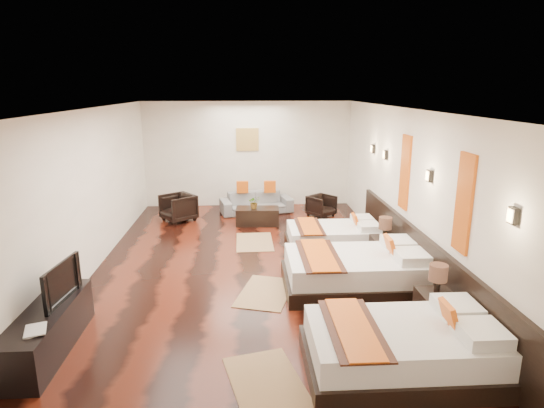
{
  "coord_description": "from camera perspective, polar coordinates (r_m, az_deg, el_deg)",
  "views": [
    {
      "loc": [
        -0.07,
        -7.37,
        3.15
      ],
      "look_at": [
        0.4,
        0.54,
        1.1
      ],
      "focal_mm": 29.91,
      "sensor_mm": 36.0,
      "label": 1
    }
  ],
  "objects": [
    {
      "name": "floor",
      "position": [
        8.01,
        -2.68,
        -8.65
      ],
      "size": [
        5.5,
        9.5,
        0.01
      ],
      "primitive_type": "cube",
      "color": "black",
      "rests_on": "ground"
    },
    {
      "name": "ceiling",
      "position": [
        7.38,
        -2.94,
        11.78
      ],
      "size": [
        5.5,
        9.5,
        0.01
      ],
      "primitive_type": "cube",
      "color": "white",
      "rests_on": "floor"
    },
    {
      "name": "back_wall",
      "position": [
        12.25,
        -3.09,
        6.26
      ],
      "size": [
        5.5,
        0.01,
        2.8
      ],
      "primitive_type": "cube",
      "color": "silver",
      "rests_on": "floor"
    },
    {
      "name": "left_wall",
      "position": [
        8.03,
        -22.82,
        0.78
      ],
      "size": [
        0.01,
        9.5,
        2.8
      ],
      "primitive_type": "cube",
      "color": "silver",
      "rests_on": "floor"
    },
    {
      "name": "right_wall",
      "position": [
        8.08,
        17.08,
        1.36
      ],
      "size": [
        0.01,
        9.5,
        2.8
      ],
      "primitive_type": "cube",
      "color": "silver",
      "rests_on": "floor"
    },
    {
      "name": "headboard_panel",
      "position": [
        7.63,
        18.34,
        -6.99
      ],
      "size": [
        0.08,
        6.6,
        0.9
      ],
      "primitive_type": "cube",
      "color": "black",
      "rests_on": "floor"
    },
    {
      "name": "bed_near",
      "position": [
        5.59,
        16.29,
        -16.98
      ],
      "size": [
        2.18,
        1.37,
        0.83
      ],
      "color": "black",
      "rests_on": "floor"
    },
    {
      "name": "bed_mid",
      "position": [
        7.45,
        10.7,
        -8.27
      ],
      "size": [
        2.28,
        1.43,
        0.87
      ],
      "color": "black",
      "rests_on": "floor"
    },
    {
      "name": "bed_far",
      "position": [
        9.18,
        7.85,
        -4.1
      ],
      "size": [
        1.86,
        1.17,
        0.71
      ],
      "color": "black",
      "rests_on": "floor"
    },
    {
      "name": "nightstand_a",
      "position": [
        6.59,
        19.85,
        -11.9
      ],
      "size": [
        0.45,
        0.45,
        0.9
      ],
      "color": "black",
      "rests_on": "floor"
    },
    {
      "name": "nightstand_b",
      "position": [
        8.58,
        13.89,
        -5.29
      ],
      "size": [
        0.44,
        0.44,
        0.88
      ],
      "color": "black",
      "rests_on": "floor"
    },
    {
      "name": "jute_mat_near",
      "position": [
        5.33,
        -0.67,
        -21.64
      ],
      "size": [
        1.02,
        1.34,
        0.01
      ],
      "primitive_type": "cube",
      "rotation": [
        0.0,
        0.0,
        0.24
      ],
      "color": "#93724B",
      "rests_on": "floor"
    },
    {
      "name": "jute_mat_mid",
      "position": [
        7.28,
        -0.83,
        -11.06
      ],
      "size": [
        1.06,
        1.36,
        0.01
      ],
      "primitive_type": "cube",
      "rotation": [
        0.0,
        0.0,
        -0.29
      ],
      "color": "#93724B",
      "rests_on": "floor"
    },
    {
      "name": "jute_mat_far",
      "position": [
        9.52,
        -2.22,
        -4.79
      ],
      "size": [
        0.76,
        1.21,
        0.01
      ],
      "primitive_type": "cube",
      "rotation": [
        0.0,
        0.0,
        0.01
      ],
      "color": "#93724B",
      "rests_on": "floor"
    },
    {
      "name": "tv_console",
      "position": [
        6.34,
        -26.34,
        -14.05
      ],
      "size": [
        0.5,
        1.8,
        0.55
      ],
      "primitive_type": "cube",
      "color": "black",
      "rests_on": "floor"
    },
    {
      "name": "tv",
      "position": [
        6.32,
        -25.58,
        -8.82
      ],
      "size": [
        0.21,
        0.87,
        0.5
      ],
      "primitive_type": "imported",
      "rotation": [
        0.0,
        0.0,
        1.46
      ],
      "color": "black",
      "rests_on": "tv_console"
    },
    {
      "name": "book",
      "position": [
        5.78,
        -28.76,
        -13.98
      ],
      "size": [
        0.31,
        0.36,
        0.03
      ],
      "primitive_type": "imported",
      "rotation": [
        0.0,
        0.0,
        0.34
      ],
      "color": "black",
      "rests_on": "tv_console"
    },
    {
      "name": "figurine",
      "position": [
        6.74,
        -24.56,
        -8.13
      ],
      "size": [
        0.33,
        0.33,
        0.31
      ],
      "primitive_type": "imported",
      "rotation": [
        0.0,
        0.0,
        -0.1
      ],
      "color": "brown",
      "rests_on": "tv_console"
    },
    {
      "name": "sofa",
      "position": [
        11.67,
        -1.99,
        0.19
      ],
      "size": [
        1.93,
        1.09,
        0.53
      ],
      "primitive_type": "imported",
      "rotation": [
        0.0,
        0.0,
        0.22
      ],
      "color": "slate",
      "rests_on": "floor"
    },
    {
      "name": "armchair_left",
      "position": [
        11.16,
        -11.73,
        -0.45
      ],
      "size": [
        1.0,
        0.99,
        0.65
      ],
      "primitive_type": "imported",
      "rotation": [
        0.0,
        0.0,
        -0.91
      ],
      "color": "black",
      "rests_on": "floor"
    },
    {
      "name": "armchair_right",
      "position": [
        11.4,
        6.24,
        -0.23
      ],
      "size": [
        0.81,
        0.82,
        0.53
      ],
      "primitive_type": "imported",
      "rotation": [
        0.0,
        0.0,
        0.68
      ],
      "color": "black",
      "rests_on": "floor"
    },
    {
      "name": "coffee_table",
      "position": [
        10.68,
        -1.84,
        -1.54
      ],
      "size": [
        1.02,
        0.54,
        0.4
      ],
      "primitive_type": "cube",
      "rotation": [
        0.0,
        0.0,
        -0.05
      ],
      "color": "black",
      "rests_on": "floor"
    },
    {
      "name": "table_plant",
      "position": [
        10.55,
        -2.25,
        0.22
      ],
      "size": [
        0.31,
        0.29,
        0.3
      ],
      "primitive_type": "imported",
      "rotation": [
        0.0,
        0.0,
        0.21
      ],
      "color": "#2B551C",
      "rests_on": "coffee_table"
    },
    {
      "name": "orange_panel_a",
      "position": [
        6.31,
        23.01,
        0.07
      ],
      "size": [
        0.04,
        0.4,
        1.3
      ],
      "primitive_type": "cube",
      "color": "#D86014",
      "rests_on": "right_wall"
    },
    {
      "name": "orange_panel_b",
      "position": [
        8.29,
        16.4,
        3.85
      ],
      "size": [
        0.04,
        0.4,
        1.3
      ],
      "primitive_type": "cube",
      "color": "#D86014",
      "rests_on": "right_wall"
    },
    {
      "name": "sconce_near",
      "position": [
        5.34,
        28.04,
        -1.31
      ],
      "size": [
        0.07,
        0.12,
        0.18
      ],
      "color": "black",
      "rests_on": "right_wall"
    },
    {
      "name": "sconce_mid",
      "position": [
        7.25,
        19.17,
        3.38
      ],
      "size": [
        0.07,
        0.12,
        0.18
      ],
      "color": "black",
      "rests_on": "right_wall"
    },
    {
      "name": "sconce_far",
      "position": [
        9.29,
        14.06,
        6.03
      ],
      "size": [
        0.07,
        0.12,
        0.18
      ],
      "color": "black",
      "rests_on": "right_wall"
    },
    {
      "name": "sconce_lounge",
      "position": [
        10.14,
        12.56,
        6.8
      ],
      "size": [
        0.07,
        0.12,
        0.18
      ],
      "color": "black",
      "rests_on": "right_wall"
    },
    {
      "name": "gold_artwork",
      "position": [
        12.18,
        -3.12,
        8.11
      ],
      "size": [
        0.6,
        0.04,
        0.6
      ],
      "primitive_type": "cube",
      "color": "#AD873F",
      "rests_on": "back_wall"
    }
  ]
}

